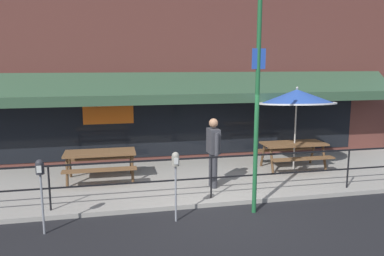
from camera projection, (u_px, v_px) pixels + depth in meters
The scene contains 11 objects.
ground_plane at pixel (215, 207), 8.22m from camera, with size 120.00×120.00×0.00m, color black.
patio_deck at pixel (195, 178), 10.14m from camera, with size 15.00×4.00×0.10m, color #9E998E.
restaurant_building at pixel (180, 27), 11.57m from camera, with size 15.00×1.60×8.53m.
patio_railing at pixel (211, 168), 8.37m from camera, with size 13.84×0.04×0.97m.
picnic_table_left at pixel (100, 158), 9.68m from camera, with size 1.80×1.42×0.76m.
picnic_table_centre at pixel (294, 148), 10.76m from camera, with size 1.80×1.42×0.76m.
patio_umbrella_centre at pixel (297, 97), 10.46m from camera, with size 2.14×2.14×2.38m.
pedestrian_walking at pixel (213, 149), 9.11m from camera, with size 0.26×0.62×1.71m.
parking_meter_near at pixel (40, 174), 6.74m from camera, with size 0.15×0.16×1.42m.
parking_meter_far at pixel (176, 166), 7.29m from camera, with size 0.15×0.16×1.42m.
street_sign_pole at pixel (257, 105), 7.54m from camera, with size 0.28×0.09×4.45m.
Camera 1 is at (-2.11, -7.52, 3.12)m, focal length 35.00 mm.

